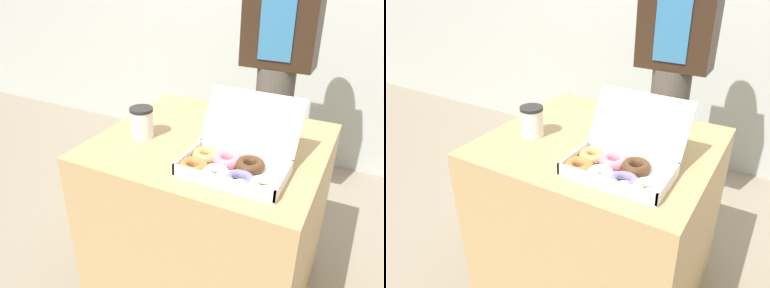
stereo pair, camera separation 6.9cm
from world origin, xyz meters
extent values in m
plane|color=gray|center=(0.00, 0.00, 0.00)|extent=(14.00, 14.00, 0.00)
cube|color=tan|center=(0.00, 0.00, 0.39)|extent=(0.87, 0.78, 0.77)
cube|color=white|center=(0.17, -0.20, 0.78)|extent=(0.35, 0.21, 0.01)
cube|color=white|center=(0.00, -0.20, 0.80)|extent=(0.01, 0.21, 0.04)
cube|color=white|center=(0.34, -0.20, 0.80)|extent=(0.01, 0.21, 0.04)
cube|color=white|center=(0.17, -0.30, 0.80)|extent=(0.35, 0.01, 0.04)
cube|color=white|center=(0.17, -0.10, 0.80)|extent=(0.35, 0.01, 0.04)
cube|color=white|center=(0.17, -0.04, 0.91)|extent=(0.35, 0.12, 0.18)
torus|color=#A87038|center=(0.04, -0.25, 0.80)|extent=(0.13, 0.13, 0.03)
torus|color=tan|center=(0.04, -0.16, 0.79)|extent=(0.12, 0.12, 0.03)
torus|color=white|center=(0.13, -0.25, 0.79)|extent=(0.11, 0.11, 0.03)
torus|color=pink|center=(0.13, -0.16, 0.79)|extent=(0.13, 0.13, 0.03)
torus|color=slate|center=(0.21, -0.25, 0.79)|extent=(0.12, 0.12, 0.03)
torus|color=#4C2D19|center=(0.21, -0.16, 0.79)|extent=(0.13, 0.13, 0.03)
torus|color=silver|center=(0.29, -0.25, 0.79)|extent=(0.12, 0.12, 0.03)
cylinder|color=white|center=(-0.26, -0.10, 0.83)|extent=(0.09, 0.09, 0.11)
cylinder|color=black|center=(-0.26, -0.10, 0.89)|extent=(0.09, 0.09, 0.01)
cylinder|color=#4C4742|center=(0.09, 0.57, 0.47)|extent=(0.19, 0.19, 0.94)
cube|color=black|center=(0.09, 0.57, 1.24)|extent=(0.35, 0.16, 0.59)
cube|color=teal|center=(0.09, 0.49, 1.18)|extent=(0.16, 0.01, 0.38)
camera|label=1|loc=(0.54, -1.21, 1.43)|focal=35.00mm
camera|label=2|loc=(0.60, -1.18, 1.43)|focal=35.00mm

